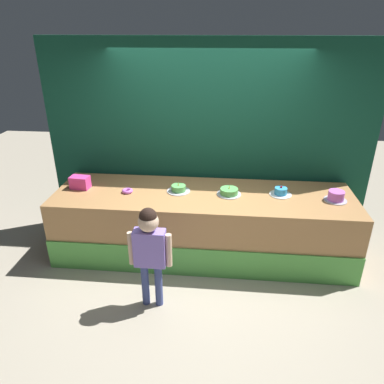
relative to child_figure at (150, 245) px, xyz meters
name	(u,v)px	position (x,y,z in m)	size (l,w,h in m)	color
ground_plane	(199,276)	(0.47, 0.52, -0.75)	(12.00, 12.00, 0.00)	#ADA38E
stage_platform	(203,224)	(0.47, 1.04, -0.33)	(3.72, 1.07, 0.85)	#B27F4C
curtain_backdrop	(207,142)	(0.47, 1.67, 0.57)	(4.34, 0.08, 2.64)	#144C38
child_figure	(150,245)	(0.00, 0.00, 0.00)	(0.45, 0.21, 1.16)	#3F4C8C
pink_box	(80,182)	(-1.11, 1.07, 0.18)	(0.23, 0.15, 0.16)	#F8419E
donut	(127,191)	(-0.48, 0.99, 0.12)	(0.14, 0.14, 0.04)	#CC66D8
cake_far_left	(179,189)	(0.15, 1.09, 0.13)	(0.29, 0.29, 0.13)	silver
cake_center_left	(229,192)	(0.78, 1.06, 0.13)	(0.30, 0.30, 0.13)	silver
cake_center_right	(281,192)	(1.41, 1.11, 0.14)	(0.27, 0.27, 0.12)	white
cake_far_right	(336,196)	(2.05, 1.01, 0.15)	(0.27, 0.27, 0.12)	silver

